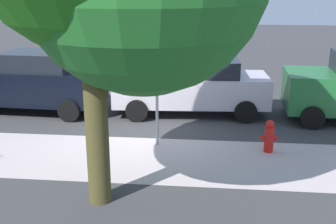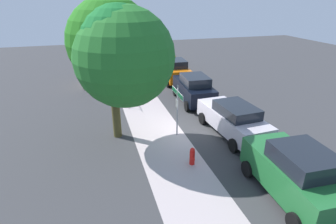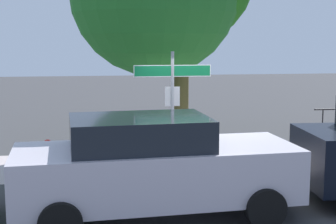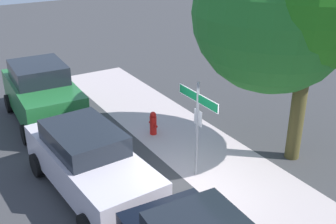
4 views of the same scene
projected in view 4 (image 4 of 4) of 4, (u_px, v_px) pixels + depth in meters
name	position (u px, v px, depth m)	size (l,w,h in m)	color
ground_plane	(194.00, 188.00, 10.81)	(60.00, 60.00, 0.00)	#38383A
sidewalk_strip	(288.00, 213.00, 9.87)	(24.00, 2.60, 0.00)	#B2A3A4
street_sign	(198.00, 113.00, 10.66)	(1.66, 0.07, 2.65)	#9EA0A5
shade_tree	(288.00, 4.00, 10.69)	(4.89, 4.54, 6.59)	#4A4321
car_green	(42.00, 93.00, 14.14)	(4.18, 2.22, 1.97)	#20632F
car_silver	(89.00, 162.00, 10.34)	(4.66, 2.16, 1.68)	silver
fire_hydrant	(153.00, 123.00, 13.42)	(0.42, 0.22, 0.78)	red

